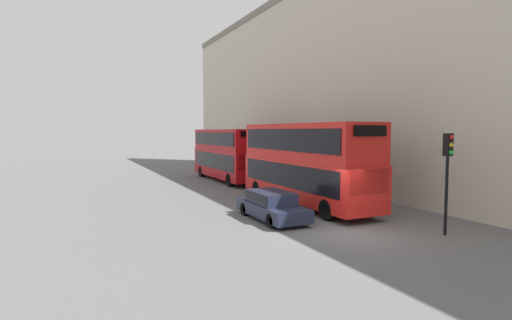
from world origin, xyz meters
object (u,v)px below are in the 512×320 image
at_px(bus_leading, 305,160).
at_px(car_dark_sedan, 272,205).
at_px(traffic_light, 448,162).
at_px(bus_second_in_queue, 227,152).
at_px(pedestrian, 289,178).

xyz_separation_m(bus_leading, car_dark_sedan, (-3.40, -2.55, -1.80)).
bearing_deg(traffic_light, car_dark_sedan, 132.42).
relative_size(bus_second_in_queue, traffic_light, 2.52).
bearing_deg(bus_leading, pedestrian, 67.45).
bearing_deg(bus_second_in_queue, pedestrian, -66.85).
distance_m(car_dark_sedan, pedestrian, 10.58).
height_order(bus_leading, pedestrian, bus_leading).
height_order(bus_second_in_queue, car_dark_sedan, bus_second_in_queue).
relative_size(car_dark_sedan, pedestrian, 2.85).
distance_m(traffic_light, pedestrian, 14.42).
height_order(bus_second_in_queue, traffic_light, bus_second_in_queue).
distance_m(bus_leading, pedestrian, 6.94).
bearing_deg(bus_leading, car_dark_sedan, -143.11).
bearing_deg(bus_leading, bus_second_in_queue, 90.00).
distance_m(bus_second_in_queue, pedestrian, 6.74).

